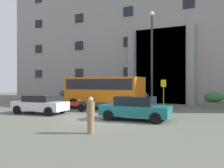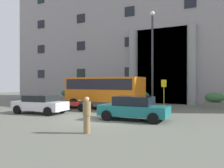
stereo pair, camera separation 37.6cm
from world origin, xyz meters
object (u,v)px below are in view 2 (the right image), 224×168
(hedge_planter_west, at_px, (142,99))
(lamppost_plaza_centre, at_px, (152,52))
(hedge_planter_east, at_px, (94,96))
(parked_sedan_far, at_px, (40,104))
(orange_minibus, at_px, (104,90))
(bus_stop_sign, at_px, (164,91))
(parked_estate_mid, at_px, (134,108))
(hedge_planter_far_east, at_px, (215,101))
(hedge_planter_entrance_right, at_px, (68,96))
(pedestrian_woman_dark_dress, at_px, (87,115))
(motorcycle_near_kerb, at_px, (47,104))
(motorcycle_far_end, at_px, (74,105))

(hedge_planter_west, bearing_deg, lamppost_plaza_centre, -50.76)
(hedge_planter_east, relative_size, hedge_planter_west, 1.32)
(hedge_planter_east, relative_size, parked_sedan_far, 0.54)
(orange_minibus, bearing_deg, parked_sedan_far, -118.02)
(bus_stop_sign, relative_size, hedge_planter_east, 1.14)
(hedge_planter_east, bearing_deg, bus_stop_sign, -19.82)
(orange_minibus, distance_m, parked_estate_mid, 6.47)
(hedge_planter_far_east, height_order, hedge_planter_entrance_right, hedge_planter_entrance_right)
(parked_estate_mid, distance_m, pedestrian_woman_dark_dress, 4.45)
(orange_minibus, height_order, lamppost_plaza_centre, lamppost_plaza_centre)
(bus_stop_sign, bearing_deg, hedge_planter_far_east, 38.47)
(hedge_planter_west, distance_m, parked_sedan_far, 10.44)
(bus_stop_sign, relative_size, hedge_planter_entrance_right, 1.23)
(hedge_planter_far_east, relative_size, lamppost_plaza_centre, 0.20)
(parked_estate_mid, distance_m, motorcycle_near_kerb, 9.07)
(motorcycle_far_end, bearing_deg, bus_stop_sign, 38.16)
(orange_minibus, relative_size, bus_stop_sign, 2.71)
(bus_stop_sign, distance_m, motorcycle_far_end, 7.51)
(orange_minibus, distance_m, motorcycle_near_kerb, 5.04)
(hedge_planter_far_east, height_order, pedestrian_woman_dark_dress, pedestrian_woman_dark_dress)
(parked_estate_mid, bearing_deg, orange_minibus, 132.59)
(hedge_planter_far_east, height_order, parked_estate_mid, parked_estate_mid)
(orange_minibus, relative_size, lamppost_plaza_centre, 0.79)
(motorcycle_near_kerb, height_order, pedestrian_woman_dark_dress, pedestrian_woman_dark_dress)
(orange_minibus, relative_size, hedge_planter_east, 3.09)
(hedge_planter_entrance_right, height_order, parked_sedan_far, hedge_planter_entrance_right)
(orange_minibus, height_order, parked_sedan_far, orange_minibus)
(parked_sedan_far, bearing_deg, orange_minibus, 55.72)
(hedge_planter_west, xyz_separation_m, motorcycle_far_end, (-3.18, -7.08, -0.21))
(hedge_planter_west, distance_m, pedestrian_woman_dark_dress, 13.83)
(hedge_planter_entrance_right, bearing_deg, hedge_planter_west, -2.08)
(bus_stop_sign, bearing_deg, hedge_planter_east, 160.18)
(motorcycle_near_kerb, distance_m, pedestrian_woman_dark_dress, 10.62)
(hedge_planter_far_east, distance_m, parked_estate_mid, 10.06)
(orange_minibus, distance_m, motorcycle_far_end, 3.04)
(hedge_planter_far_east, relative_size, hedge_planter_west, 1.05)
(hedge_planter_east, bearing_deg, parked_sedan_far, -82.87)
(motorcycle_near_kerb, bearing_deg, hedge_planter_far_east, 21.30)
(hedge_planter_east, height_order, hedge_planter_far_east, hedge_planter_east)
(bus_stop_sign, relative_size, pedestrian_woman_dark_dress, 1.53)
(hedge_planter_east, bearing_deg, lamppost_plaza_centre, -17.32)
(bus_stop_sign, distance_m, motorcycle_near_kerb, 9.96)
(hedge_planter_west, bearing_deg, hedge_planter_far_east, 0.16)
(hedge_planter_far_east, xyz_separation_m, parked_estate_mid, (-3.97, -9.24, 0.06))
(parked_sedan_far, distance_m, pedestrian_woman_dark_dress, 7.98)
(parked_estate_mid, height_order, motorcycle_near_kerb, parked_estate_mid)
(bus_stop_sign, distance_m, hedge_planter_west, 4.30)
(orange_minibus, xyz_separation_m, hedge_planter_far_east, (8.48, 4.68, -0.96))
(hedge_planter_entrance_right, relative_size, motorcycle_near_kerb, 1.06)
(hedge_planter_west, bearing_deg, motorcycle_near_kerb, -130.65)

